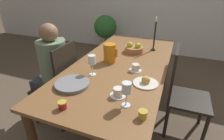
{
  "coord_description": "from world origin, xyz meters",
  "views": [
    {
      "loc": [
        0.52,
        -1.64,
        1.54
      ],
      "look_at": [
        0.0,
        -0.31,
        0.82
      ],
      "focal_mm": 28.0,
      "sensor_mm": 36.0,
      "label": 1
    }
  ],
  "objects_px": {
    "wine_glass_juice": "(127,89)",
    "serving_tray": "(72,84)",
    "candlestick_tall": "(154,37)",
    "chair_person_side": "(60,84)",
    "potted_plant": "(105,28)",
    "chair_opposite": "(182,92)",
    "teacup_near_person": "(118,93)",
    "person_seated": "(52,66)",
    "bread_plate": "(146,82)",
    "teacup_across": "(135,68)",
    "red_pitcher": "(110,53)",
    "jam_jar_amber": "(143,114)",
    "jam_jar_red": "(62,105)",
    "fruit_bowl": "(134,49)",
    "wine_glass_water": "(92,61)"
  },
  "relations": [
    {
      "from": "wine_glass_juice",
      "to": "jam_jar_amber",
      "type": "relative_size",
      "value": 3.03
    },
    {
      "from": "chair_person_side",
      "to": "serving_tray",
      "type": "distance_m",
      "value": 0.59
    },
    {
      "from": "chair_opposite",
      "to": "serving_tray",
      "type": "xyz_separation_m",
      "value": [
        -0.89,
        -0.66,
        0.27
      ]
    },
    {
      "from": "chair_person_side",
      "to": "serving_tray",
      "type": "xyz_separation_m",
      "value": [
        0.41,
        -0.33,
        0.27
      ]
    },
    {
      "from": "teacup_across",
      "to": "fruit_bowl",
      "type": "xyz_separation_m",
      "value": [
        -0.15,
        0.49,
        0.01
      ]
    },
    {
      "from": "chair_opposite",
      "to": "candlestick_tall",
      "type": "height_order",
      "value": "candlestick_tall"
    },
    {
      "from": "chair_opposite",
      "to": "serving_tray",
      "type": "height_order",
      "value": "chair_opposite"
    },
    {
      "from": "chair_opposite",
      "to": "teacup_across",
      "type": "height_order",
      "value": "chair_opposite"
    },
    {
      "from": "wine_glass_water",
      "to": "wine_glass_juice",
      "type": "distance_m",
      "value": 0.54
    },
    {
      "from": "serving_tray",
      "to": "potted_plant",
      "type": "height_order",
      "value": "potted_plant"
    },
    {
      "from": "chair_opposite",
      "to": "chair_person_side",
      "type": "bearing_deg",
      "value": -75.9
    },
    {
      "from": "teacup_near_person",
      "to": "jam_jar_red",
      "type": "height_order",
      "value": "teacup_near_person"
    },
    {
      "from": "chair_opposite",
      "to": "person_seated",
      "type": "relative_size",
      "value": 0.83
    },
    {
      "from": "wine_glass_water",
      "to": "jam_jar_red",
      "type": "xyz_separation_m",
      "value": [
        0.03,
        -0.51,
        -0.11
      ]
    },
    {
      "from": "red_pitcher",
      "to": "teacup_near_person",
      "type": "xyz_separation_m",
      "value": [
        0.3,
        -0.58,
        -0.07
      ]
    },
    {
      "from": "bread_plate",
      "to": "chair_opposite",
      "type": "bearing_deg",
      "value": 51.28
    },
    {
      "from": "wine_glass_water",
      "to": "bread_plate",
      "type": "bearing_deg",
      "value": 1.58
    },
    {
      "from": "jam_jar_amber",
      "to": "red_pitcher",
      "type": "bearing_deg",
      "value": 125.11
    },
    {
      "from": "teacup_across",
      "to": "wine_glass_water",
      "type": "bearing_deg",
      "value": -147.52
    },
    {
      "from": "teacup_near_person",
      "to": "teacup_across",
      "type": "xyz_separation_m",
      "value": [
        0.02,
        0.46,
        0.0
      ]
    },
    {
      "from": "chair_person_side",
      "to": "potted_plant",
      "type": "xyz_separation_m",
      "value": [
        -0.45,
        2.36,
        0.08
      ]
    },
    {
      "from": "chair_opposite",
      "to": "serving_tray",
      "type": "distance_m",
      "value": 1.14
    },
    {
      "from": "wine_glass_juice",
      "to": "bread_plate",
      "type": "bearing_deg",
      "value": 78.4
    },
    {
      "from": "jam_jar_amber",
      "to": "wine_glass_juice",
      "type": "bearing_deg",
      "value": 148.42
    },
    {
      "from": "jam_jar_red",
      "to": "chair_opposite",
      "type": "bearing_deg",
      "value": 49.82
    },
    {
      "from": "chair_person_side",
      "to": "potted_plant",
      "type": "bearing_deg",
      "value": 10.69
    },
    {
      "from": "jam_jar_amber",
      "to": "candlestick_tall",
      "type": "bearing_deg",
      "value": 96.42
    },
    {
      "from": "teacup_near_person",
      "to": "person_seated",
      "type": "bearing_deg",
      "value": 158.42
    },
    {
      "from": "teacup_near_person",
      "to": "serving_tray",
      "type": "distance_m",
      "value": 0.41
    },
    {
      "from": "potted_plant",
      "to": "candlestick_tall",
      "type": "bearing_deg",
      "value": -49.84
    },
    {
      "from": "candlestick_tall",
      "to": "serving_tray",
      "type": "bearing_deg",
      "value": -113.94
    },
    {
      "from": "chair_opposite",
      "to": "teacup_across",
      "type": "xyz_separation_m",
      "value": [
        -0.47,
        -0.2,
        0.29
      ]
    },
    {
      "from": "bread_plate",
      "to": "person_seated",
      "type": "bearing_deg",
      "value": 174.23
    },
    {
      "from": "teacup_across",
      "to": "bread_plate",
      "type": "bearing_deg",
      "value": -55.65
    },
    {
      "from": "bread_plate",
      "to": "jam_jar_amber",
      "type": "relative_size",
      "value": 3.56
    },
    {
      "from": "teacup_near_person",
      "to": "serving_tray",
      "type": "bearing_deg",
      "value": 179.37
    },
    {
      "from": "fruit_bowl",
      "to": "potted_plant",
      "type": "height_order",
      "value": "fruit_bowl"
    },
    {
      "from": "teacup_across",
      "to": "candlestick_tall",
      "type": "xyz_separation_m",
      "value": [
        0.07,
        0.64,
        0.14
      ]
    },
    {
      "from": "wine_glass_juice",
      "to": "serving_tray",
      "type": "bearing_deg",
      "value": 169.57
    },
    {
      "from": "person_seated",
      "to": "jam_jar_amber",
      "type": "xyz_separation_m",
      "value": [
        1.14,
        -0.53,
        0.1
      ]
    },
    {
      "from": "chair_opposite",
      "to": "wine_glass_water",
      "type": "relative_size",
      "value": 5.07
    },
    {
      "from": "red_pitcher",
      "to": "fruit_bowl",
      "type": "bearing_deg",
      "value": 65.83
    },
    {
      "from": "jam_jar_amber",
      "to": "candlestick_tall",
      "type": "height_order",
      "value": "candlestick_tall"
    },
    {
      "from": "person_seated",
      "to": "potted_plant",
      "type": "height_order",
      "value": "person_seated"
    },
    {
      "from": "red_pitcher",
      "to": "jam_jar_amber",
      "type": "relative_size",
      "value": 3.29
    },
    {
      "from": "person_seated",
      "to": "serving_tray",
      "type": "height_order",
      "value": "person_seated"
    },
    {
      "from": "bread_plate",
      "to": "chair_person_side",
      "type": "bearing_deg",
      "value": 175.3
    },
    {
      "from": "red_pitcher",
      "to": "candlestick_tall",
      "type": "distance_m",
      "value": 0.65
    },
    {
      "from": "candlestick_tall",
      "to": "wine_glass_water",
      "type": "bearing_deg",
      "value": -115.77
    },
    {
      "from": "person_seated",
      "to": "wine_glass_water",
      "type": "relative_size",
      "value": 6.12
    }
  ]
}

